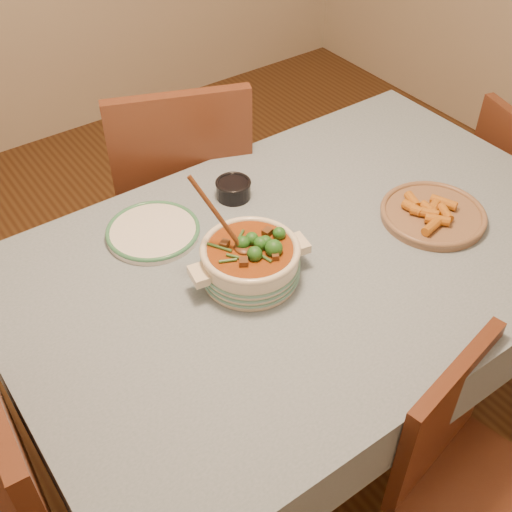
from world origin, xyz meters
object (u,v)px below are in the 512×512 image
(dining_table, at_px, (309,275))
(condiment_bowl, at_px, (233,188))
(white_plate, at_px, (153,231))
(chair_near, at_px, (465,473))
(chair_far, at_px, (181,187))
(stew_casserole, at_px, (250,259))
(fried_plate, at_px, (433,213))

(dining_table, relative_size, condiment_bowl, 12.51)
(condiment_bowl, bearing_deg, white_plate, -176.91)
(dining_table, xyz_separation_m, chair_near, (0.01, -0.62, -0.21))
(condiment_bowl, distance_m, chair_far, 0.44)
(white_plate, height_order, chair_far, chair_far)
(stew_casserole, relative_size, chair_far, 0.33)
(stew_casserole, height_order, fried_plate, stew_casserole)
(dining_table, xyz_separation_m, chair_far, (-0.02, 0.70, -0.10))
(dining_table, relative_size, fried_plate, 4.95)
(stew_casserole, relative_size, condiment_bowl, 2.45)
(chair_near, bearing_deg, stew_casserole, 97.19)
(dining_table, distance_m, fried_plate, 0.41)
(dining_table, bearing_deg, fried_plate, -14.32)
(fried_plate, bearing_deg, dining_table, 165.68)
(condiment_bowl, height_order, chair_near, condiment_bowl)
(fried_plate, bearing_deg, chair_near, -124.83)
(white_plate, bearing_deg, condiment_bowl, 3.09)
(dining_table, relative_size, white_plate, 4.99)
(dining_table, height_order, fried_plate, fried_plate)
(chair_far, distance_m, chair_near, 1.33)
(chair_far, bearing_deg, white_plate, 73.56)
(chair_far, bearing_deg, chair_near, 112.76)
(stew_casserole, relative_size, white_plate, 0.98)
(white_plate, bearing_deg, chair_near, -70.30)
(condiment_bowl, relative_size, chair_near, 0.17)
(dining_table, distance_m, stew_casserole, 0.25)
(stew_casserole, distance_m, chair_far, 0.76)
(chair_far, bearing_deg, stew_casserole, 96.83)
(stew_casserole, distance_m, fried_plate, 0.59)
(chair_near, bearing_deg, condiment_bowl, 81.71)
(stew_casserole, xyz_separation_m, chair_far, (0.18, 0.69, -0.26))
(stew_casserole, relative_size, fried_plate, 0.97)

